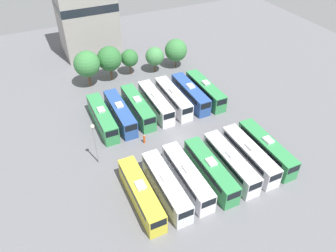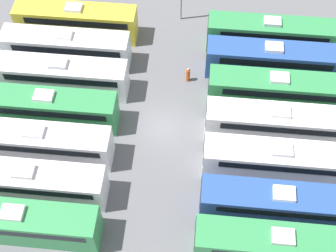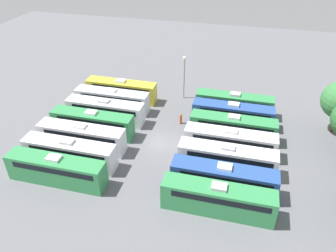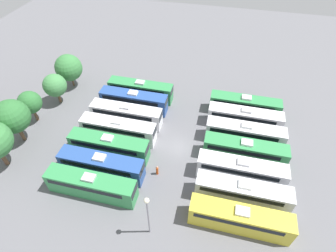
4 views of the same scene
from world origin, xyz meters
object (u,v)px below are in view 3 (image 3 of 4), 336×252
Objects in this scene: bus_4 at (82,136)px; bus_6 at (57,169)px; bus_0 at (122,90)px; worker_person at (181,119)px; light_pole at (184,70)px; bus_5 at (70,152)px; bus_12 at (224,178)px; bus_7 at (234,104)px; bus_11 at (227,158)px; bus_1 at (112,100)px; bus_9 at (233,127)px; bus_8 at (233,114)px; bus_2 at (105,110)px; bus_13 at (218,198)px; bus_3 at (93,123)px; bus_10 at (230,142)px.

bus_4 is 6.89m from bus_6.
bus_0 is 21.23m from bus_6.
light_pole is at bearing -170.80° from worker_person.
bus_6 is (21.23, 0.11, 0.00)m from bus_0.
bus_12 is (-0.00, 19.25, 0.00)m from bus_5.
bus_11 is (14.08, 0.33, 0.00)m from bus_7.
bus_5 is (14.25, 0.19, 0.00)m from bus_1.
worker_person is (5.04, 11.45, -1.04)m from bus_0.
bus_7 and bus_11 have the same top height.
bus_9 is (3.30, 19.55, 0.00)m from bus_1.
bus_5 is 1.00× the size of bus_7.
bus_11 is (10.76, 0.27, 0.00)m from bus_8.
bus_2 and bus_9 have the same top height.
bus_2 is at bearing 1.05° from bus_0.
bus_12 reaches higher than worker_person.
bus_7 is 21.09m from bus_13.
bus_2 is 3.67m from bus_3.
bus_12 is 15.10m from worker_person.
bus_0 is at bearing 179.50° from bus_4.
light_pole reaches higher than bus_12.
bus_3 is 3.55m from bus_4.
bus_8 is at bearing 53.25° from light_pole.
bus_3 is 10.45m from bus_6.
bus_4 is 1.00× the size of bus_6.
bus_7 is 17.81m from bus_12.
bus_13 is 7.03× the size of worker_person.
bus_9 is at bearing 3.39° from bus_7.
bus_9 is at bearing 76.35° from worker_person.
bus_0 is 26.31m from bus_12.
bus_1 is at bearing -99.59° from bus_9.
bus_3 is 1.00× the size of bus_4.
bus_13 is 1.58× the size of light_pole.
bus_10 is 1.00× the size of bus_11.
light_pole is at bearing -159.90° from bus_13.
bus_7 is at bearing 138.25° from bus_6.
bus_4 is 19.42m from bus_11.
bus_0 is 1.00× the size of bus_7.
bus_3 and bus_8 have the same top height.
bus_11 is 1.58× the size of light_pole.
bus_3 is at bearing -0.44° from bus_1.
bus_1 and bus_3 have the same top height.
bus_7 is 10.46m from bus_10.
bus_6 is at bearing -69.83° from bus_11.
bus_6 is 1.00× the size of bus_9.
bus_8 is (-14.50, 19.01, 0.00)m from bus_5.
bus_2 is 1.00× the size of bus_6.
bus_6 is at bearing 0.93° from bus_1.
bus_13 is (7.01, -0.25, 0.00)m from bus_11.
bus_3 is 20.76m from bus_12.
bus_8 is 1.00× the size of bus_13.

